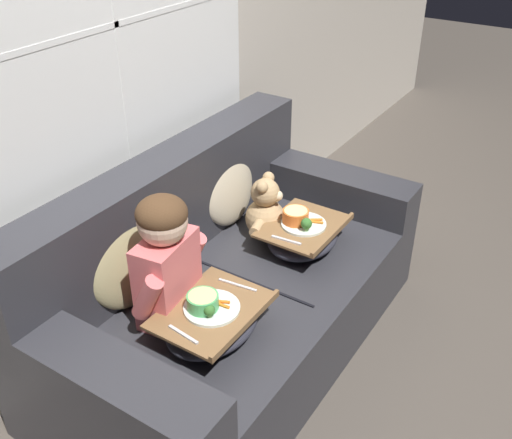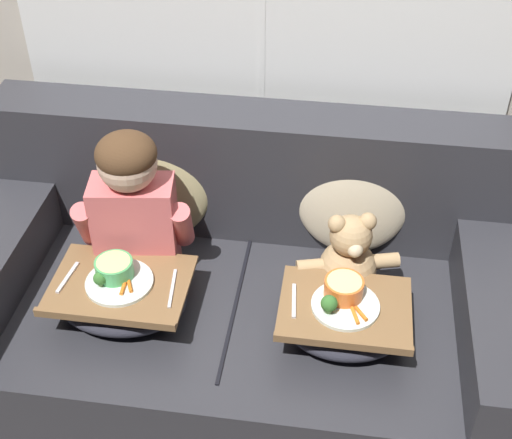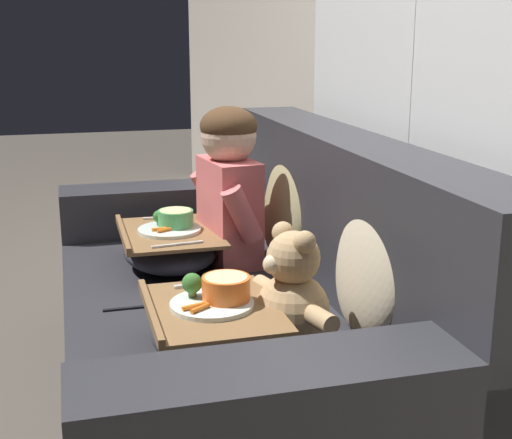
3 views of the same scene
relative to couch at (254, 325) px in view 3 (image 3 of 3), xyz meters
The scene contains 8 objects.
ground_plane 0.32m from the couch, 90.00° to the right, with size 14.00×14.00×0.00m, color #4C443D.
couch is the anchor object (origin of this frame).
throw_pillow_behind_child 0.52m from the couch, 147.70° to the left, with size 0.44×0.21×0.45m.
throw_pillow_behind_teddy 0.52m from the couch, 32.30° to the left, with size 0.39×0.19×0.41m.
child_figure 0.54m from the couch, behind, with size 0.40×0.21×0.55m.
teddy_bear 0.43m from the couch, ahead, with size 0.35×0.25×0.32m.
lap_tray_child 0.45m from the couch, 150.28° to the right, with size 0.44×0.33×0.20m.
lap_tray_teddy 0.45m from the couch, 29.80° to the right, with size 0.41×0.32×0.20m.
Camera 3 is at (2.00, -0.46, 1.20)m, focal length 50.00 mm.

